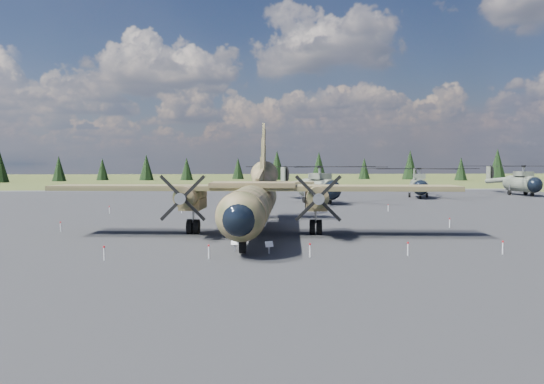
{
  "coord_description": "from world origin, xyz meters",
  "views": [
    {
      "loc": [
        -2.98,
        -44.51,
        5.58
      ],
      "look_at": [
        1.08,
        2.0,
        3.1
      ],
      "focal_mm": 35.0,
      "sensor_mm": 36.0,
      "label": 1
    }
  ],
  "objects": [
    {
      "name": "helicopter_far",
      "position": [
        49.1,
        44.77,
        3.79
      ],
      "size": [
        21.45,
        25.04,
        5.35
      ],
      "rotation": [
        0.0,
        0.0,
        -0.02
      ],
      "color": "slate",
      "rests_on": "ground"
    },
    {
      "name": "helicopter_mid",
      "position": [
        28.57,
        39.81,
        3.51
      ],
      "size": [
        24.12,
        24.69,
        4.95
      ],
      "rotation": [
        0.0,
        0.0,
        -0.28
      ],
      "color": "slate",
      "rests_on": "ground"
    },
    {
      "name": "barrier_fence",
      "position": [
        -0.46,
        -0.08,
        0.51
      ],
      "size": [
        33.12,
        29.62,
        0.85
      ],
      "color": "white",
      "rests_on": "ground"
    },
    {
      "name": "transport_plane",
      "position": [
        -0.68,
        -2.23,
        2.98
      ],
      "size": [
        31.55,
        28.49,
        10.38
      ],
      "rotation": [
        0.0,
        0.0,
        -0.13
      ],
      "color": "#3D4324",
      "rests_on": "ground"
    },
    {
      "name": "ground",
      "position": [
        0.0,
        0.0,
        0.0
      ],
      "size": [
        500.0,
        500.0,
        0.0
      ],
      "primitive_type": "plane",
      "color": "#475124",
      "rests_on": "ground"
    },
    {
      "name": "info_placard_right",
      "position": [
        -0.33,
        -12.09,
        0.53
      ],
      "size": [
        0.55,
        0.37,
        0.8
      ],
      "rotation": [
        0.0,
        0.0,
        0.35
      ],
      "color": "gray",
      "rests_on": "ground"
    },
    {
      "name": "info_placard_left",
      "position": [
        -2.43,
        -10.82,
        0.49
      ],
      "size": [
        0.51,
        0.31,
        0.74
      ],
      "rotation": [
        0.0,
        0.0,
        -0.25
      ],
      "color": "gray",
      "rests_on": "ground"
    },
    {
      "name": "treeline",
      "position": [
        -2.03,
        0.92,
        4.67
      ],
      "size": [
        313.34,
        309.34,
        10.92
      ],
      "color": "black",
      "rests_on": "ground"
    },
    {
      "name": "apron",
      "position": [
        0.0,
        10.0,
        0.0
      ],
      "size": [
        120.0,
        120.0,
        0.04
      ],
      "primitive_type": "cube",
      "color": "#515256",
      "rests_on": "ground"
    },
    {
      "name": "helicopter_near",
      "position": [
        10.07,
        29.87,
        3.78
      ],
      "size": [
        26.28,
        26.87,
        5.33
      ],
      "rotation": [
        0.0,
        0.0,
        0.3
      ],
      "color": "slate",
      "rests_on": "ground"
    }
  ]
}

